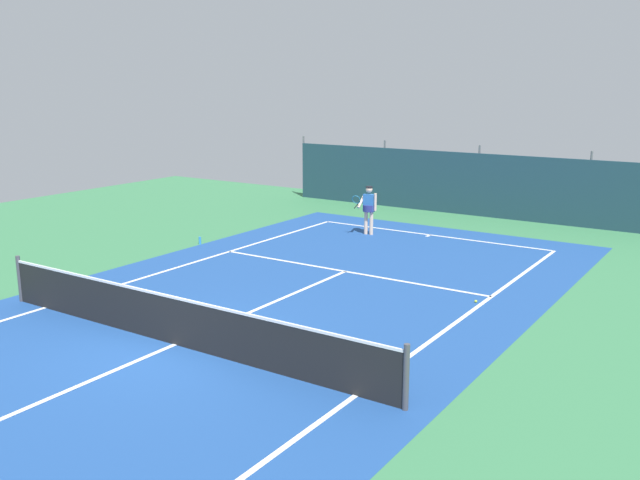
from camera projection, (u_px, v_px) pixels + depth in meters
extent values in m
plane|color=#387A4C|center=(176.00, 345.00, 13.55)|extent=(36.00, 36.00, 0.00)
cube|color=#1E478C|center=(175.00, 345.00, 13.55)|extent=(11.02, 26.60, 0.01)
cube|color=white|center=(430.00, 235.00, 23.23)|extent=(8.22, 0.10, 0.01)
cube|color=white|center=(46.00, 308.00, 15.76)|extent=(0.10, 23.80, 0.01)
cube|color=white|center=(356.00, 395.00, 11.35)|extent=(0.10, 23.80, 0.01)
cube|color=white|center=(345.00, 271.00, 18.76)|extent=(8.22, 0.10, 0.01)
cube|color=white|center=(175.00, 344.00, 13.55)|extent=(0.10, 12.80, 0.01)
cube|color=white|center=(428.00, 236.00, 23.11)|extent=(0.10, 0.30, 0.01)
cube|color=black|center=(174.00, 322.00, 13.45)|extent=(9.92, 0.03, 0.95)
cube|color=white|center=(173.00, 297.00, 13.34)|extent=(9.92, 0.04, 0.05)
cylinder|color=#47474C|center=(20.00, 279.00, 16.12)|extent=(0.10, 0.10, 1.10)
cylinder|color=#47474C|center=(406.00, 377.00, 10.74)|extent=(0.10, 0.10, 1.10)
cube|color=#1E3D4C|center=(477.00, 185.00, 26.36)|extent=(16.22, 0.06, 2.40)
cylinder|color=#595B60|center=(304.00, 167.00, 30.73)|extent=(0.08, 0.08, 2.70)
cylinder|color=#595B60|center=(384.00, 173.00, 28.55)|extent=(0.08, 0.08, 2.70)
cylinder|color=#595B60|center=(478.00, 181.00, 26.37)|extent=(0.08, 0.08, 2.70)
cylinder|color=#595B60|center=(589.00, 190.00, 24.19)|extent=(0.08, 0.08, 2.70)
cube|color=#234C1E|center=(482.00, 199.00, 26.99)|extent=(14.60, 0.70, 1.10)
cylinder|color=beige|center=(371.00, 223.00, 23.22)|extent=(0.12, 0.12, 0.82)
cylinder|color=beige|center=(366.00, 222.00, 23.31)|extent=(0.12, 0.12, 0.82)
cylinder|color=navy|center=(369.00, 208.00, 23.16)|extent=(0.40, 0.40, 0.22)
cube|color=#2D6BB7|center=(369.00, 202.00, 23.11)|extent=(0.38, 0.24, 0.56)
sphere|color=beige|center=(369.00, 190.00, 23.02)|extent=(0.22, 0.22, 0.22)
cylinder|color=black|center=(369.00, 187.00, 23.00)|extent=(0.23, 0.23, 0.04)
cylinder|color=beige|center=(375.00, 202.00, 23.00)|extent=(0.09, 0.09, 0.58)
cylinder|color=beige|center=(361.00, 202.00, 23.10)|extent=(0.15, 0.53, 0.41)
cylinder|color=black|center=(356.00, 206.00, 22.89)|extent=(0.06, 0.28, 0.13)
torus|color=teal|center=(356.00, 200.00, 22.84)|extent=(0.32, 0.16, 0.29)
sphere|color=#CCDB33|center=(476.00, 301.00, 16.13)|extent=(0.07, 0.07, 0.07)
cube|color=maroon|center=(534.00, 193.00, 27.52)|extent=(2.31, 4.39, 0.80)
cube|color=#2D333D|center=(536.00, 176.00, 27.37)|extent=(1.75, 2.06, 0.56)
cylinder|color=black|center=(552.00, 210.00, 26.09)|extent=(0.30, 0.66, 0.64)
cylinder|color=black|center=(504.00, 206.00, 26.86)|extent=(0.30, 0.66, 0.64)
cylinder|color=black|center=(562.00, 199.00, 28.36)|extent=(0.30, 0.66, 0.64)
cylinder|color=black|center=(517.00, 196.00, 29.14)|extent=(0.30, 0.66, 0.64)
cylinder|color=#338CD8|center=(200.00, 240.00, 21.92)|extent=(0.08, 0.08, 0.24)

